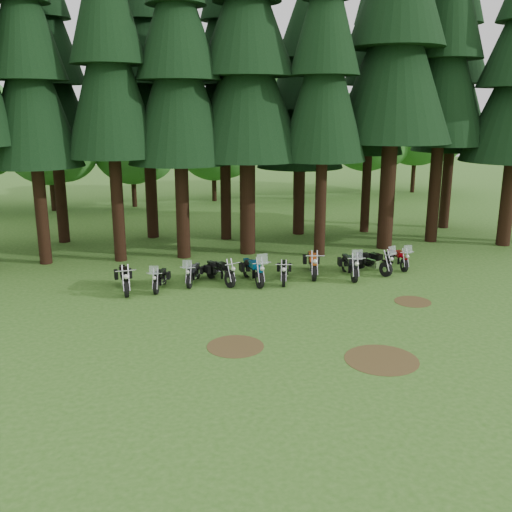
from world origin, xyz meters
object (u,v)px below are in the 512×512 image
Objects in this scene: motorcycle_3 at (220,272)px; motorcycle_4 at (253,271)px; motorcycle_1 at (160,279)px; motorcycle_8 at (373,262)px; motorcycle_5 at (284,271)px; motorcycle_6 at (312,264)px; motorcycle_7 at (350,266)px; motorcycle_9 at (397,259)px; motorcycle_0 at (124,279)px; motorcycle_2 at (193,274)px.

motorcycle_4 reaches higher than motorcycle_3.
motorcycle_3 is at bearing 24.01° from motorcycle_1.
motorcycle_8 is at bearing -21.32° from motorcycle_3.
motorcycle_5 is 0.84× the size of motorcycle_6.
motorcycle_1 is 0.81× the size of motorcycle_7.
motorcycle_7 is at bearing -160.79° from motorcycle_9.
motorcycle_7 reaches higher than motorcycle_1.
motorcycle_4 is at bearing -172.90° from motorcycle_9.
motorcycle_8 is at bearing 18.84° from motorcycle_1.
motorcycle_4 is (5.34, -0.18, 0.01)m from motorcycle_0.
motorcycle_0 is 8.17m from motorcycle_6.
motorcycle_8 is 1.08× the size of motorcycle_9.
motorcycle_8 reaches higher than motorcycle_6.
motorcycle_9 reaches higher than motorcycle_6.
motorcycle_2 is at bearing 163.32° from motorcycle_4.
motorcycle_6 is at bearing -1.20° from motorcycle_0.
motorcycle_5 is (6.67, -0.31, -0.06)m from motorcycle_0.
motorcycle_5 is 0.85× the size of motorcycle_7.
motorcycle_4 is at bearing 10.77° from motorcycle_2.
motorcycle_3 is at bearing 161.89° from motorcycle_4.
motorcycle_6 is at bearing 39.13° from motorcycle_5.
motorcycle_9 is (9.55, 0.15, 0.01)m from motorcycle_2.
motorcycle_4 is 1.18× the size of motorcycle_9.
motorcycle_0 is at bearing -151.69° from motorcycle_2.
motorcycle_1 is (1.42, -0.13, -0.08)m from motorcycle_0.
motorcycle_3 is 0.88× the size of motorcycle_4.
motorcycle_8 is at bearing -160.05° from motorcycle_9.
motorcycle_0 is at bearing -173.76° from motorcycle_7.
motorcycle_0 is 9.67m from motorcycle_7.
motorcycle_0 is 1.17× the size of motorcycle_5.
motorcycle_1 reaches higher than motorcycle_5.
motorcycle_1 is 2.56m from motorcycle_3.
motorcycle_7 is at bearing 174.70° from motorcycle_8.
motorcycle_0 is 1.11× the size of motorcycle_3.
motorcycle_0 is 0.99× the size of motorcycle_6.
motorcycle_3 is at bearing 12.57° from motorcycle_2.
motorcycle_3 is at bearing -176.69° from motorcycle_7.
motorcycle_9 is at bearing 22.88° from motorcycle_2.
motorcycle_9 is at bearing -0.28° from motorcycle_4.
motorcycle_9 is at bearing 25.84° from motorcycle_7.
motorcycle_0 is 5.34m from motorcycle_4.
motorcycle_5 is 0.92× the size of motorcycle_8.
motorcycle_8 reaches higher than motorcycle_3.
motorcycle_7 reaches higher than motorcycle_9.
motorcycle_8 is at bearing 8.27° from motorcycle_6.
motorcycle_7 is (8.24, -0.26, 0.09)m from motorcycle_1.
motorcycle_0 is 1.00× the size of motorcycle_7.
motorcycle_5 is at bearing -170.36° from motorcycle_9.
motorcycle_4 reaches higher than motorcycle_5.
motorcycle_1 is at bearing -173.25° from motorcycle_7.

